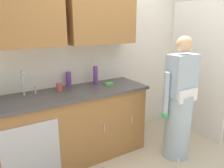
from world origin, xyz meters
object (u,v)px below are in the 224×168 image
sink (31,99)px  bottle_soap (69,79)px  person_at_sink (179,108)px  sponge (109,84)px  bottle_water_tall (95,75)px  cup_by_sink (59,87)px

sink → bottle_soap: sink is taller
sink → person_at_sink: size_ratio=0.31×
sponge → bottle_water_tall: bearing=137.0°
bottle_soap → cup_by_sink: (-0.18, -0.14, -0.05)m
person_at_sink → cup_by_sink: size_ratio=15.01×
bottle_soap → sponge: (0.50, -0.20, -0.09)m
bottle_soap → sink: bearing=-158.2°
cup_by_sink → sponge: (0.68, -0.06, -0.04)m
cup_by_sink → sponge: bearing=-5.3°
person_at_sink → sink: bearing=157.9°
bottle_soap → sponge: size_ratio=1.83×
person_at_sink → sponge: 0.99m
person_at_sink → bottle_water_tall: (-0.78, 0.83, 0.37)m
bottle_soap → sponge: bottle_soap is taller
cup_by_sink → bottle_soap: bearing=38.3°
bottle_water_tall → person_at_sink: bearing=-46.7°
person_at_sink → sponge: bearing=132.5°
sink → bottle_water_tall: (0.91, 0.14, 0.14)m
bottle_water_tall → sponge: (0.14, -0.13, -0.11)m
bottle_water_tall → bottle_soap: 0.37m
bottle_water_tall → bottle_soap: bottle_water_tall is taller
bottle_water_tall → cup_by_sink: (-0.54, -0.07, -0.07)m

